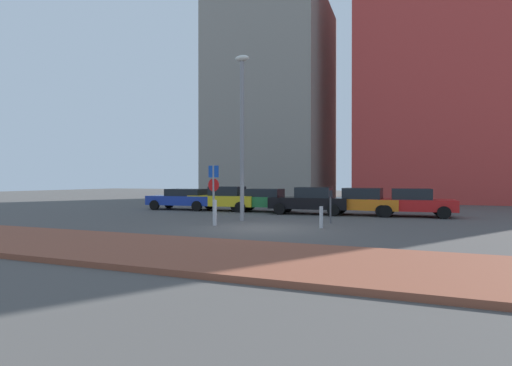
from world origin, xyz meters
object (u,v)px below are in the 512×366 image
object	(u,v)px
parked_car_yellow	(225,198)
parked_car_green	(263,200)
street_lamp	(242,125)
parked_car_red	(411,202)
parking_meter	(330,202)
traffic_bollard_mid	(321,217)
parked_car_orange	(362,201)
parked_car_black	(310,200)
parked_car_blue	(183,198)
parking_sign_post	(214,186)
traffic_bollard_near	(215,213)

from	to	relation	value
parked_car_yellow	parked_car_green	world-z (taller)	parked_car_yellow
parked_car_yellow	street_lamp	bearing A→B (deg)	-56.56
parked_car_yellow	street_lamp	distance (m)	7.19
parked_car_yellow	parked_car_red	xyz separation A→B (m)	(10.94, -0.01, -0.02)
parking_meter	traffic_bollard_mid	xyz separation A→B (m)	(-0.02, -2.00, -0.51)
parked_car_orange	parking_meter	distance (m)	4.60
parked_car_green	parked_car_black	world-z (taller)	parked_car_black
parked_car_yellow	traffic_bollard_mid	xyz separation A→B (m)	(7.48, -6.67, -0.34)
parked_car_yellow	parking_meter	distance (m)	8.83
parked_car_blue	parking_sign_post	world-z (taller)	parking_sign_post
parked_car_blue	parked_car_yellow	world-z (taller)	parked_car_yellow
parked_car_green	traffic_bollard_mid	distance (m)	8.47
parked_car_black	parked_car_orange	bearing A→B (deg)	5.58
parked_car_red	traffic_bollard_mid	xyz separation A→B (m)	(-3.46, -6.66, -0.32)
parked_car_green	traffic_bollard_near	world-z (taller)	parked_car_green
parked_car_green	parked_car_yellow	bearing A→B (deg)	-175.96
parked_car_green	parked_car_black	distance (m)	3.16
parked_car_yellow	parked_car_green	size ratio (longest dim) A/B	1.06
parked_car_blue	parked_car_red	distance (m)	13.86
parked_car_red	parking_sign_post	xyz separation A→B (m)	(-8.63, -5.99, 0.89)
parked_car_yellow	parking_meter	size ratio (longest dim) A/B	2.96
parked_car_blue	traffic_bollard_near	world-z (taller)	parked_car_blue
parking_sign_post	traffic_bollard_mid	world-z (taller)	parking_sign_post
parked_car_black	traffic_bollard_near	size ratio (longest dim) A/B	4.09
parked_car_black	traffic_bollard_near	distance (m)	7.36
parked_car_yellow	parked_car_orange	xyz separation A→B (m)	(8.45, -0.17, -0.01)
parked_car_black	parking_sign_post	size ratio (longest dim) A/B	1.69
parked_car_orange	parked_car_red	size ratio (longest dim) A/B	0.91
parked_car_yellow	parked_car_green	xyz separation A→B (m)	(2.50, 0.18, -0.04)
parked_car_blue	parked_car_red	xyz separation A→B (m)	(13.86, 0.16, 0.02)
parked_car_yellow	parked_car_blue	bearing A→B (deg)	-176.70
parked_car_green	parked_car_orange	size ratio (longest dim) A/B	1.02
traffic_bollard_near	traffic_bollard_mid	distance (m)	4.47
parked_car_yellow	parking_sign_post	world-z (taller)	parking_sign_post
parked_car_orange	parking_sign_post	size ratio (longest dim) A/B	1.52
parked_car_blue	parked_car_green	size ratio (longest dim) A/B	1.12
parked_car_green	traffic_bollard_mid	size ratio (longest dim) A/B	4.66
parked_car_yellow	traffic_bollard_mid	distance (m)	10.03
street_lamp	traffic_bollard_near	size ratio (longest dim) A/B	7.23
parking_meter	street_lamp	world-z (taller)	street_lamp
traffic_bollard_mid	parking_meter	bearing A→B (deg)	89.52
parked_car_blue	parked_car_orange	xyz separation A→B (m)	(11.37, -0.01, 0.04)
parked_car_red	traffic_bollard_near	distance (m)	10.77
parked_car_green	traffic_bollard_mid	xyz separation A→B (m)	(4.98, -6.84, -0.31)
parked_car_blue	parked_car_orange	world-z (taller)	parked_car_orange
parking_meter	traffic_bollard_near	distance (m)	5.20
parked_car_green	parking_meter	bearing A→B (deg)	-44.10
parking_meter	parking_sign_post	bearing A→B (deg)	-165.55
parked_car_red	parking_sign_post	size ratio (longest dim) A/B	1.67
parked_car_green	parked_car_orange	distance (m)	5.96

